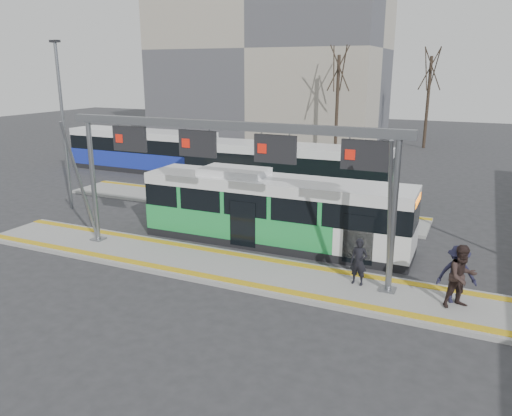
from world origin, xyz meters
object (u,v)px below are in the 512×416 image
at_px(gantry, 226,152).
at_px(hero_bus, 274,211).
at_px(passenger_c, 457,274).
at_px(passenger_a, 359,262).
at_px(passenger_b, 462,277).

height_order(gantry, hero_bus, gantry).
xyz_separation_m(hero_bus, passenger_c, (7.26, -3.02, -0.34)).
relative_size(hero_bus, passenger_a, 7.06).
bearing_deg(passenger_c, hero_bus, 139.94).
bearing_deg(gantry, hero_bus, 78.92).
distance_m(hero_bus, passenger_a, 5.17).
xyz_separation_m(gantry, passenger_b, (8.00, -0.23, -3.17)).
bearing_deg(passenger_b, passenger_c, 79.83).
distance_m(gantry, passenger_b, 8.61).
height_order(gantry, passenger_a, gantry).
distance_m(hero_bus, passenger_c, 7.87).
bearing_deg(hero_bus, passenger_c, -23.40).
relative_size(gantry, passenger_b, 6.66).
bearing_deg(passenger_a, passenger_c, 5.91).
bearing_deg(gantry, passenger_b, -1.62).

